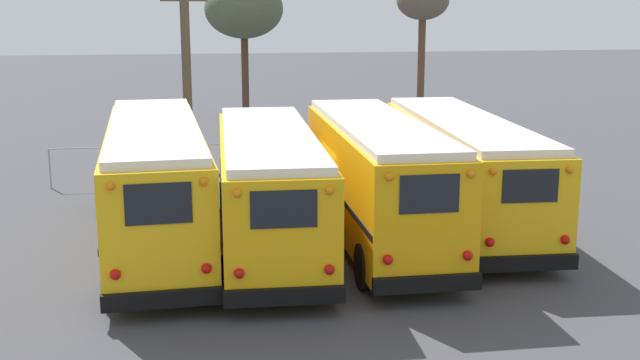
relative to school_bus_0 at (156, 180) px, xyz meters
The scene contains 9 objects.
ground_plane 4.76m from the school_bus_0, ahead, with size 160.00×160.00×0.00m, color #424247.
school_bus_0 is the anchor object (origin of this frame).
school_bus_1 2.99m from the school_bus_0, 12.23° to the right, with size 2.81×10.16×3.15m.
school_bus_2 5.87m from the school_bus_0, ahead, with size 2.46×9.94×3.33m.
school_bus_3 8.83m from the school_bus_0, ahead, with size 2.89×10.93×3.11m.
utility_pole 11.00m from the school_bus_0, 85.75° to the left, with size 1.80×0.36×7.36m.
bare_tree_0 26.35m from the school_bus_0, 58.66° to the left, with size 2.86×2.86×7.54m.
bare_tree_1 22.78m from the school_bus_0, 80.29° to the left, with size 4.13×4.13×7.57m.
fence_line 8.71m from the school_bus_0, 59.64° to the left, with size 16.83×0.06×1.42m.
Camera 1 is at (-3.28, -21.37, 6.44)m, focal length 45.00 mm.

